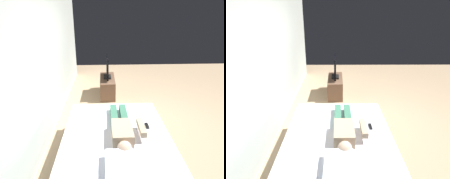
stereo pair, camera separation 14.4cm
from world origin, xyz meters
The scene contains 8 objects.
ground_plane centered at (0.00, 0.00, 0.00)m, with size 10.00×10.00×0.00m, color tan.
back_wall centered at (0.40, 1.80, 1.40)m, with size 6.40×0.10×2.80m, color silver.
bed centered at (-1.06, 0.57, 0.26)m, with size 2.05×1.62×0.54m.
pillow centered at (-1.77, 0.57, 0.60)m, with size 0.48×0.34×0.12m, color white.
person centered at (-1.04, 0.49, 0.62)m, with size 1.26×0.46×0.18m.
remote centered at (-0.88, 0.08, 0.55)m, with size 0.15×0.04×0.02m, color black.
tv_stand centered at (1.66, 0.64, 0.25)m, with size 1.10×0.40×0.50m, color brown.
tv centered at (1.66, 0.64, 0.78)m, with size 0.88×0.20×0.59m.
Camera 2 is at (-3.39, 0.60, 2.17)m, focal length 30.42 mm.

